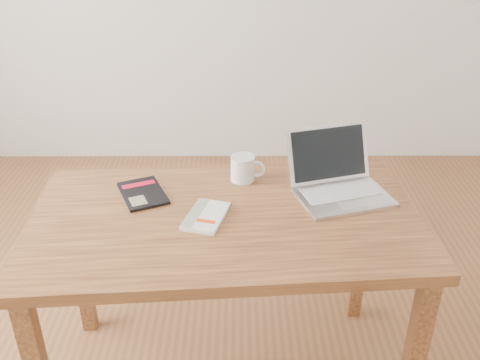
{
  "coord_description": "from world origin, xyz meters",
  "views": [
    {
      "loc": [
        0.2,
        -1.51,
        1.7
      ],
      "look_at": [
        0.2,
        0.06,
        0.85
      ],
      "focal_mm": 40.0,
      "sensor_mm": 36.0,
      "label": 1
    }
  ],
  "objects_px": {
    "desk": "(225,237)",
    "white_guidebook": "(206,216)",
    "black_guidebook": "(143,193)",
    "laptop": "(338,181)",
    "coffee_mug": "(244,168)"
  },
  "relations": [
    {
      "from": "desk",
      "to": "white_guidebook",
      "type": "distance_m",
      "value": 0.12
    },
    {
      "from": "desk",
      "to": "white_guidebook",
      "type": "bearing_deg",
      "value": -167.27
    },
    {
      "from": "black_guidebook",
      "to": "laptop",
      "type": "relative_size",
      "value": 0.65
    },
    {
      "from": "desk",
      "to": "laptop",
      "type": "height_order",
      "value": "laptop"
    },
    {
      "from": "white_guidebook",
      "to": "coffee_mug",
      "type": "relative_size",
      "value": 1.67
    },
    {
      "from": "white_guidebook",
      "to": "black_guidebook",
      "type": "height_order",
      "value": "white_guidebook"
    },
    {
      "from": "desk",
      "to": "laptop",
      "type": "bearing_deg",
      "value": 17.05
    },
    {
      "from": "desk",
      "to": "black_guidebook",
      "type": "height_order",
      "value": "black_guidebook"
    },
    {
      "from": "black_guidebook",
      "to": "coffee_mug",
      "type": "bearing_deg",
      "value": -6.67
    },
    {
      "from": "black_guidebook",
      "to": "laptop",
      "type": "xyz_separation_m",
      "value": [
        0.69,
        0.02,
        0.04
      ]
    },
    {
      "from": "laptop",
      "to": "desk",
      "type": "bearing_deg",
      "value": -175.44
    },
    {
      "from": "white_guidebook",
      "to": "laptop",
      "type": "relative_size",
      "value": 0.56
    },
    {
      "from": "coffee_mug",
      "to": "laptop",
      "type": "bearing_deg",
      "value": -8.71
    },
    {
      "from": "black_guidebook",
      "to": "coffee_mug",
      "type": "xyz_separation_m",
      "value": [
        0.36,
        0.11,
        0.04
      ]
    },
    {
      "from": "white_guidebook",
      "to": "black_guidebook",
      "type": "xyz_separation_m",
      "value": [
        -0.23,
        0.16,
        -0.0
      ]
    }
  ]
}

